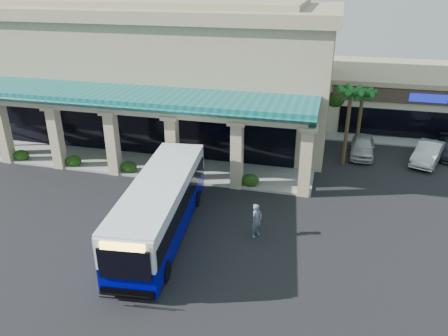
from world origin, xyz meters
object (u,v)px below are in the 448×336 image
(car_silver, at_px, (363,146))
(car_white, at_px, (428,153))
(transit_bus, at_px, (161,208))
(pedestrian, at_px, (257,220))

(car_silver, bearing_deg, car_white, 0.29)
(transit_bus, distance_m, car_silver, 18.49)
(transit_bus, xyz_separation_m, car_silver, (11.16, 14.71, -0.88))
(car_white, bearing_deg, car_silver, -162.52)
(transit_bus, bearing_deg, car_silver, 46.62)
(pedestrian, bearing_deg, car_white, -5.61)
(transit_bus, xyz_separation_m, car_white, (15.97, 14.45, -0.87))
(pedestrian, relative_size, car_silver, 0.44)
(pedestrian, height_order, car_white, pedestrian)
(transit_bus, relative_size, car_white, 2.49)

